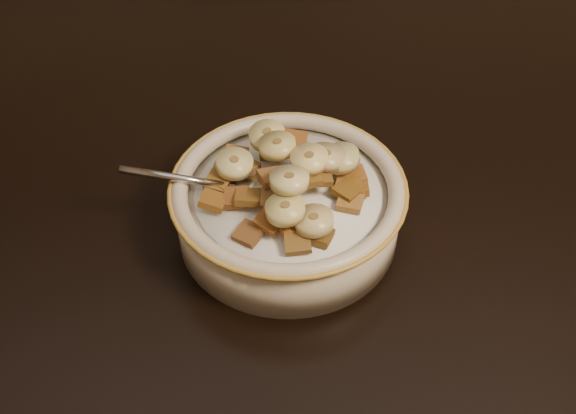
{
  "coord_description": "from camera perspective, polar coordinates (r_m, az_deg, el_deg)",
  "views": [
    {
      "loc": [
        -0.09,
        -0.54,
        1.21
      ],
      "look_at": [
        -0.06,
        -0.11,
        0.78
      ],
      "focal_mm": 45.0,
      "sensor_mm": 36.0,
      "label": 1
    }
  ],
  "objects": [
    {
      "name": "banana_slice_4",
      "position": [
        0.6,
        -0.85,
        4.86
      ],
      "size": [
        0.04,
        0.04,
        0.01
      ],
      "primitive_type": "cylinder",
      "rotation": [
        -0.09,
        0.06,
        1.74
      ],
      "color": "#D1BF6C",
      "rests_on": "milk"
    },
    {
      "name": "cereal_square_2",
      "position": [
        0.64,
        -0.24,
        5.39
      ],
      "size": [
        0.03,
        0.03,
        0.01
      ],
      "primitive_type": "cube",
      "rotation": [
        0.17,
        0.01,
        0.95
      ],
      "color": "brown",
      "rests_on": "milk"
    },
    {
      "name": "cereal_bowl",
      "position": [
        0.62,
        0.0,
        -0.48
      ],
      "size": [
        0.19,
        0.19,
        0.05
      ],
      "primitive_type": "cylinder",
      "color": "beige",
      "rests_on": "table"
    },
    {
      "name": "cereal_square_7",
      "position": [
        0.55,
        0.77,
        -2.76
      ],
      "size": [
        0.02,
        0.02,
        0.01
      ],
      "primitive_type": "cube",
      "rotation": [
        0.22,
        -0.11,
        0.0
      ],
      "color": "brown",
      "rests_on": "milk"
    },
    {
      "name": "chair",
      "position": [
        1.39,
        -0.62,
        11.77
      ],
      "size": [
        0.52,
        0.52,
        0.9
      ],
      "primitive_type": "cube",
      "rotation": [
        0.0,
        0.0,
        0.42
      ],
      "color": "black",
      "rests_on": "floor"
    },
    {
      "name": "banana_slice_8",
      "position": [
        0.56,
        0.11,
        2.14
      ],
      "size": [
        0.04,
        0.04,
        0.02
      ],
      "primitive_type": "cylinder",
      "rotation": [
        -0.13,
        0.08,
        0.66
      ],
      "color": "beige",
      "rests_on": "milk"
    },
    {
      "name": "cereal_square_8",
      "position": [
        0.61,
        -3.44,
        3.19
      ],
      "size": [
        0.03,
        0.03,
        0.01
      ],
      "primitive_type": "cube",
      "rotation": [
        0.09,
        -0.03,
        2.5
      ],
      "color": "olive",
      "rests_on": "milk"
    },
    {
      "name": "milk",
      "position": [
        0.6,
        0.0,
        1.04
      ],
      "size": [
        0.16,
        0.16,
        0.0
      ],
      "primitive_type": "cylinder",
      "color": "white",
      "rests_on": "cereal_bowl"
    },
    {
      "name": "cereal_square_1",
      "position": [
        0.58,
        1.69,
        2.31
      ],
      "size": [
        0.02,
        0.02,
        0.01
      ],
      "primitive_type": "cube",
      "rotation": [
        -0.06,
        -0.17,
        0.09
      ],
      "color": "olive",
      "rests_on": "milk"
    },
    {
      "name": "cereal_square_26",
      "position": [
        0.61,
        -5.01,
        3.01
      ],
      "size": [
        0.03,
        0.03,
        0.01
      ],
      "primitive_type": "cube",
      "rotation": [
        -0.21,
        -0.12,
        1.28
      ],
      "color": "brown",
      "rests_on": "milk"
    },
    {
      "name": "cereal_square_16",
      "position": [
        0.58,
        -3.2,
        0.78
      ],
      "size": [
        0.02,
        0.02,
        0.01
      ],
      "primitive_type": "cube",
      "rotation": [
        0.2,
        -0.04,
        3.05
      ],
      "color": "brown",
      "rests_on": "milk"
    },
    {
      "name": "cereal_square_17",
      "position": [
        0.56,
        -1.43,
        -1.03
      ],
      "size": [
        0.03,
        0.03,
        0.01
      ],
      "primitive_type": "cube",
      "rotation": [
        -0.18,
        -0.15,
        2.51
      ],
      "color": "#984F1C",
      "rests_on": "milk"
    },
    {
      "name": "spoon",
      "position": [
        0.6,
        -2.9,
        1.41
      ],
      "size": [
        0.05,
        0.04,
        0.01
      ],
      "primitive_type": "ellipsoid",
      "rotation": [
        0.0,
        0.0,
        4.62
      ],
      "color": "#A6A8B0",
      "rests_on": "cereal_bowl"
    },
    {
      "name": "cereal_square_0",
      "position": [
        0.64,
        0.59,
        5.31
      ],
      "size": [
        0.02,
        0.02,
        0.01
      ],
      "primitive_type": "cube",
      "rotation": [
        0.08,
        -0.07,
        1.37
      ],
      "color": "brown",
      "rests_on": "milk"
    },
    {
      "name": "banana_slice_5",
      "position": [
        0.55,
        -0.22,
        -0.18
      ],
      "size": [
        0.04,
        0.04,
        0.01
      ],
      "primitive_type": "cylinder",
      "rotation": [
        -0.07,
        0.04,
        1.95
      ],
      "color": "tan",
      "rests_on": "milk"
    },
    {
      "name": "banana_slice_6",
      "position": [
        0.55,
        2.03,
        -1.09
      ],
      "size": [
        0.04,
        0.04,
        0.01
      ],
      "primitive_type": "cylinder",
      "rotation": [
        -0.11,
        0.03,
        1.0
      ],
      "color": "#CBB481",
      "rests_on": "milk"
    },
    {
      "name": "cereal_square_15",
      "position": [
        0.61,
        5.19,
        2.5
      ],
      "size": [
        0.02,
        0.02,
        0.01
      ],
      "primitive_type": "cube",
      "rotation": [
        -0.03,
        0.01,
        1.69
      ],
      "color": "brown",
      "rests_on": "milk"
    },
    {
      "name": "banana_slice_1",
      "position": [
        0.6,
        4.2,
        3.87
      ],
      "size": [
        0.03,
        0.03,
        0.01
      ],
      "primitive_type": "cylinder",
      "rotation": [
        0.01,
        -0.13,
        0.1
      ],
      "color": "#DACC84",
      "rests_on": "milk"
    },
    {
      "name": "cereal_square_24",
      "position": [
        0.6,
        4.96,
        1.53
      ],
      "size": [
        0.02,
        0.02,
        0.01
      ],
      "primitive_type": "cube",
      "rotation": [
        -0.13,
        -0.05,
        1.61
      ],
      "color": "brown",
      "rests_on": "milk"
    },
    {
      "name": "cereal_square_20",
      "position": [
        0.58,
        -4.17,
        0.75
      ],
      "size": [
        0.02,
        0.02,
        0.01
      ],
      "primitive_type": "cube",
      "rotation": [
        -0.22,
        -0.07,
        1.39
      ],
      "color": "#96572B",
      "rests_on": "milk"
    },
    {
      "name": "cereal_square_23",
      "position": [
        0.58,
        -5.96,
        0.51
      ],
      "size": [
        0.02,
        0.03,
        0.01
      ],
      "primitive_type": "cube",
      "rotation": [
        0.22,
        0.15,
        1.33
      ],
      "color": "brown",
      "rests_on": "milk"
    },
    {
      "name": "cereal_square_6",
      "position": [
        0.56,
        0.19,
        -1.54
      ],
      "size": [
        0.03,
        0.03,
        0.01
      ],
      "primitive_type": "cube",
      "rotation": [
        0.12,
        0.17,
        1.95
      ],
      "color": "#986234",
      "rests_on": "milk"
    },
    {
      "name": "cereal_square_21",
      "position": [
        0.63,
        -1.33,
        4.53
      ],
      "size": [
        0.02,
        0.02,
        0.01
      ],
      "primitive_type": "cube",
      "rotation": [
        -0.07,
        -0.09,
        1.53
      ],
      "color": "brown",
      "rests_on": "milk"
    },
    {
      "name": "banana_slice_3",
      "position": [
        0.6,
        -4.25,
        3.43
      ],
      "size": [
        0.04,
        0.04,
        0.01
      ],
      "primitive_type": "cylinder",
      "rotation": [
        0.12,
        0.04,
        0.49
      ],
      "color": "#FDEA91",
      "rests_on": "milk"
    },
    {
      "name": "cereal_square_10",
      "position": [
        0.56,
        -3.13,
        -2.11
      ],
      "size": [
        0.03,
        0.03,
        0.01
      ],
      "primitive_type": "cube",
      "rotation": [
        -0.14,
        0.09,
        2.5
      ],
      "color": "brown",
      "rests_on": "milk"
    },
    {
      "name": "cereal_square_11",
      "position": [
        0.6,
        5.43,
        1.51
      ],
      "size": [
        0.02,
        0.02,
        0.01
      ],
      "primitive_type": "cube",
      "rotation": [
        0.15,
        0.09,
        3.1
      ],
      "color": "brown",
      "rests_on": "milk"
    },
    {
      "name": "banana_slice_0",
      "position": [
        0.59,
        1.68,
        3.79
      ],
      "size": [
        0.04,
        0.04,
        0.01
      ],
      "primitive_type": "cylinder",
      "rotation": [
        0.01,
        -0.07,
        0.19
      ],
      "color": "#FCEA8E",
      "rests_on": "milk"
    },
    {
      "name": "banana_slice_2",
      "position": [
        0.62,
        -1.66,
        5.66
      ],
      "size": [
        0.04,
        0.04,
        0.02
      ],
      "primitive_type": "cylinder",
      "rotation": [
        0.14,
        -0.11,
        0.14
      ],
      "color": "#FCE182",
      "rests_on": "milk"
    },
    {
      "name": "cereal_square_25",
      "position": [
        0.56,
        2.47,
        -2.28
      ],
      "size": [
        0.03,
        0.03,
        0.01
      ],
      "primitive_type": "cube",
      "rotation": [
        0.02,
        0.17,
        1.14
      ],
      "color": "brown",
      "rests_on": "milk"
    },
    {
      "name": "banana_slice_7",
      "position": [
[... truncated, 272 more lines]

